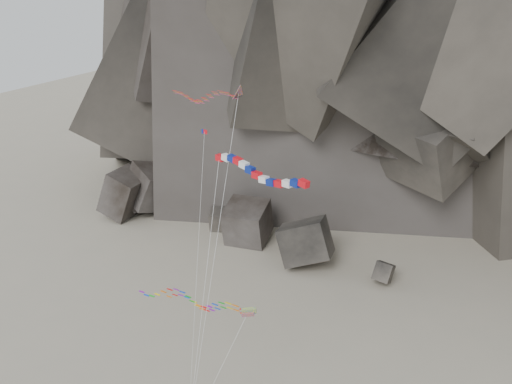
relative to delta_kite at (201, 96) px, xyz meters
The scene contains 5 objects.
boulder_field 40.27m from the delta_kite, 111.86° to the left, with size 82.94×19.43×9.23m.
delta_kite is the anchor object (origin of this frame).
banner_kite 11.60m from the delta_kite, 33.57° to the right, with size 9.89×7.82×23.63m.
parafoil_kite 18.75m from the delta_kite, 77.78° to the right, with size 13.82×7.40×10.02m.
pennant_kite 8.72m from the delta_kite, 60.85° to the right, with size 4.70×10.62×24.16m.
Camera 1 is at (26.89, -43.53, 41.34)m, focal length 45.00 mm.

